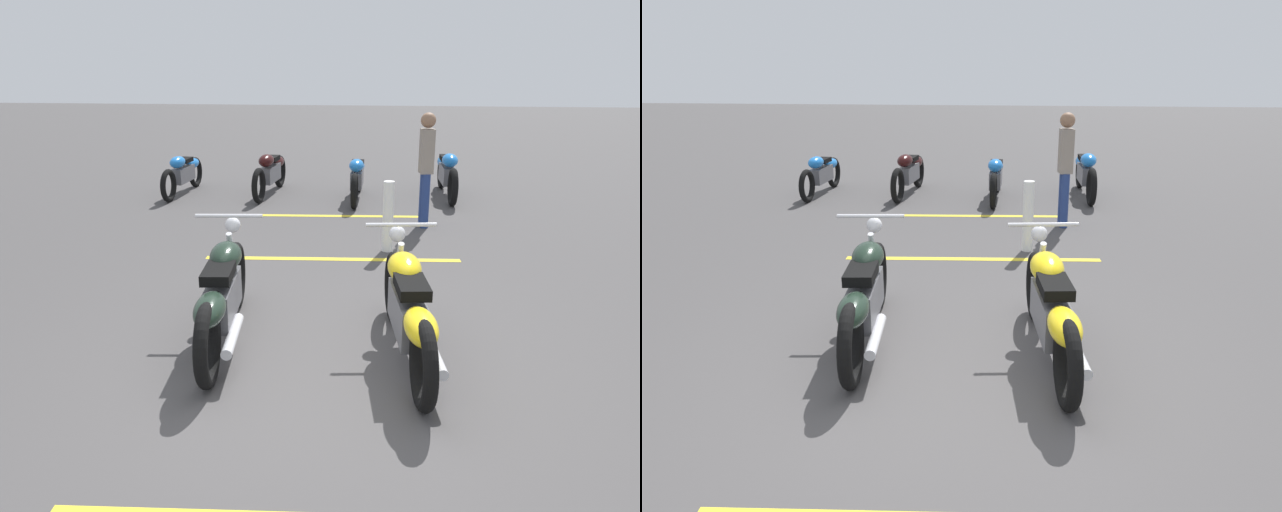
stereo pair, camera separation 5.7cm
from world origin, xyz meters
TOP-DOWN VIEW (x-y plane):
  - ground_plane at (0.00, 0.00)m, footprint 60.00×60.00m
  - motorcycle_bright_foreground at (0.47, -0.80)m, footprint 2.23×0.65m
  - motorcycle_dark_foreground at (0.62, 0.78)m, footprint 2.23×0.62m
  - motorcycle_row_far_left at (7.01, -1.70)m, footprint 2.17×0.30m
  - motorcycle_row_left at (6.57, -0.09)m, footprint 2.02×0.26m
  - motorcycle_row_center at (6.85, 1.53)m, footprint 2.06×0.35m
  - motorcycle_row_right at (6.72, 3.15)m, footprint 1.94×0.28m
  - bystander_near_row at (4.81, -1.17)m, footprint 0.28×0.22m
  - bollard_post at (3.51, -0.64)m, footprint 0.14×0.14m
  - parking_stripe_mid at (3.08, 0.04)m, footprint 0.33×3.20m
  - parking_stripe_far at (5.27, 0.45)m, footprint 0.33×3.20m

SIDE VIEW (x-z plane):
  - ground_plane at x=0.00m, z-range 0.00..0.00m
  - parking_stripe_mid at x=3.08m, z-range 0.00..0.01m
  - parking_stripe_far at x=5.27m, z-range 0.00..0.01m
  - motorcycle_row_right at x=6.72m, z-range 0.03..0.76m
  - motorcycle_row_left at x=6.57m, z-range 0.03..0.79m
  - motorcycle_row_center at x=6.85m, z-range 0.04..0.81m
  - motorcycle_row_far_left at x=7.01m, z-range 0.04..0.85m
  - bollard_post at x=3.51m, z-range 0.00..0.92m
  - motorcycle_bright_foreground at x=0.47m, z-range -0.06..0.98m
  - motorcycle_dark_foreground at x=0.62m, z-range -0.06..0.98m
  - bystander_near_row at x=4.81m, z-range 0.10..1.77m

